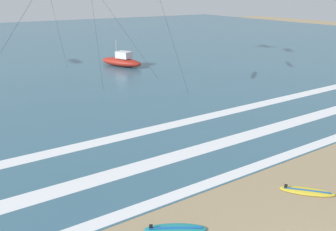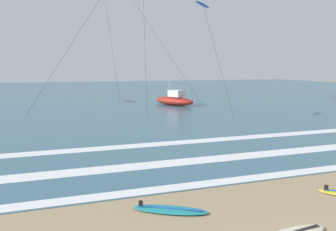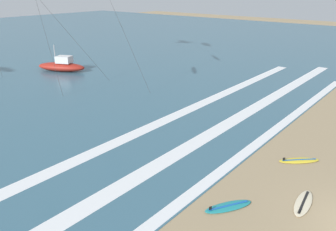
% 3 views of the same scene
% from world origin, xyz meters
% --- Properties ---
extents(ocean_surface, '(140.00, 90.00, 0.01)m').
position_xyz_m(ocean_surface, '(0.00, 51.14, 0.01)').
color(ocean_surface, '#386075').
rests_on(ocean_surface, ground).
extents(wave_foam_shoreline, '(42.68, 0.61, 0.01)m').
position_xyz_m(wave_foam_shoreline, '(-0.01, 6.54, 0.01)').
color(wave_foam_shoreline, white).
rests_on(wave_foam_shoreline, ocean_surface).
extents(wave_foam_mid_break, '(56.26, 0.99, 0.01)m').
position_xyz_m(wave_foam_mid_break, '(-1.60, 9.32, 0.01)').
color(wave_foam_mid_break, white).
rests_on(wave_foam_mid_break, ocean_surface).
extents(wave_foam_outer_break, '(48.28, 0.92, 0.01)m').
position_xyz_m(wave_foam_outer_break, '(-0.18, 12.87, 0.01)').
color(wave_foam_outer_break, white).
rests_on(wave_foam_outer_break, ocean_surface).
extents(surfboard_near_water, '(1.90, 1.92, 0.25)m').
position_xyz_m(surfboard_near_water, '(3.71, 3.97, 0.05)').
color(surfboard_near_water, yellow).
rests_on(surfboard_near_water, ground).
extents(surfboard_right_spare, '(2.11, 1.58, 0.25)m').
position_xyz_m(surfboard_right_spare, '(-1.98, 4.84, 0.05)').
color(surfboard_right_spare, teal).
rests_on(surfboard_right_spare, ground).
extents(offshore_boat, '(3.78, 5.42, 2.70)m').
position_xyz_m(offshore_boat, '(7.58, 30.09, 0.55)').
color(offshore_boat, maroon).
rests_on(offshore_boat, ground).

